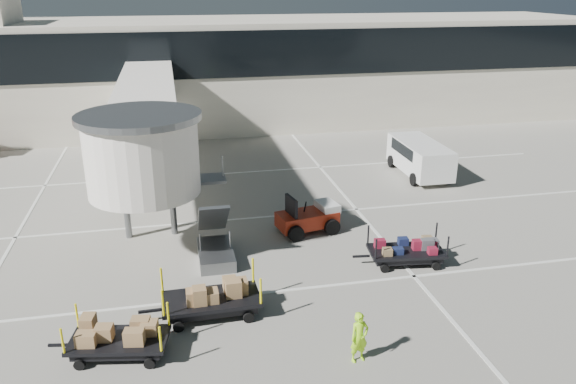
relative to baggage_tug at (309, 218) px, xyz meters
name	(u,v)px	position (x,y,z in m)	size (l,w,h in m)	color
ground	(272,324)	(-3.01, -6.96, -0.66)	(140.00, 140.00, 0.00)	#A29E91
lane_markings	(223,218)	(-3.68, 2.37, -0.65)	(40.00, 30.00, 0.02)	silver
terminal	(199,70)	(-3.36, 22.98, 3.45)	(64.00, 12.11, 15.20)	beige
jet_bridge	(147,121)	(-6.98, 5.30, 3.63)	(5.70, 20.40, 6.03)	white
baggage_tug	(309,218)	(0.00, 0.00, 0.00)	(2.95, 2.21, 1.80)	maroon
suitcase_cart	(405,252)	(3.04, -3.89, -0.12)	(3.75, 1.83, 1.44)	black
box_cart_near	(212,299)	(-4.90, -5.97, -0.05)	(4.10, 1.72, 1.60)	black
box_cart_far	(119,340)	(-7.83, -7.68, -0.11)	(3.69, 1.96, 1.42)	black
ground_worker	(359,337)	(-0.80, -9.41, 0.16)	(0.60, 0.39, 1.64)	#97E217
minivan	(419,155)	(8.31, 6.59, 0.53)	(2.36, 5.24, 1.97)	silver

